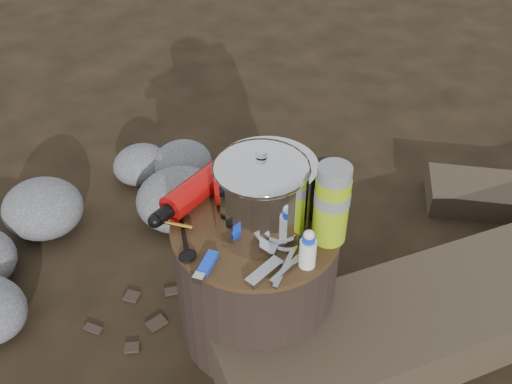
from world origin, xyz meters
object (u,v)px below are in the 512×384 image
Objects in this scene: thermos at (332,204)px; fuel_bottle at (200,187)px; stump at (256,279)px; camping_pot at (261,194)px; travel_mug at (326,191)px.

fuel_bottle is at bearing -169.14° from thermos.
stump is at bearing 0.68° from fuel_bottle.
camping_pot reaches higher than fuel_bottle.
travel_mug is (0.11, 0.14, 0.26)m from stump.
camping_pot reaches higher than thermos.
camping_pot is 1.62× the size of travel_mug.
fuel_bottle is (-0.17, -0.00, 0.22)m from stump.
camping_pot reaches higher than stump.
fuel_bottle is 1.44× the size of thermos.
camping_pot is 1.07× the size of thermos.
camping_pot is 0.74× the size of fuel_bottle.
thermos is (0.14, 0.07, -0.01)m from camping_pot.
thermos is at bearing 21.49° from stump.
stump is 3.12× the size of travel_mug.
fuel_bottle is 0.32m from travel_mug.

